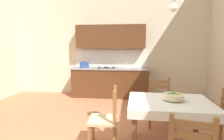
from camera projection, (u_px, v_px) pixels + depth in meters
The scene contains 6 objects.
wall_back at pixel (109, 29), 5.72m from camera, with size 6.71×0.12×4.19m, color beige.
kitchen_cabinetry at pixel (110, 69), 5.55m from camera, with size 2.33×0.63×2.20m.
dining_table at pixel (169, 110), 2.61m from camera, with size 1.21×0.95×0.75m.
dining_chair_tv_side at pixel (106, 119), 2.72m from camera, with size 0.44×0.44×0.93m.
dining_chair_kitchen_side at pixel (159, 103), 3.51m from camera, with size 0.45×0.45×0.93m.
fruit_bowl at pixel (173, 96), 2.62m from camera, with size 0.30×0.30×0.12m.
Camera 1 is at (0.72, -2.61, 1.53)m, focal length 28.75 mm.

